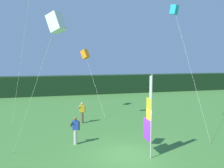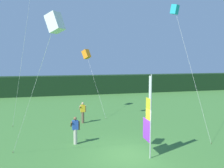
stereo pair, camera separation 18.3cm
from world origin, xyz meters
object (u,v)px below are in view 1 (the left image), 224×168
(banner_flag, at_px, (149,117))
(kite_cyan_box_0, at_px, (174,10))
(person_near_banner, at_px, (75,130))
(kite_orange_box_2, at_px, (85,54))
(kite_white_box_3, at_px, (56,23))
(person_mid_field, at_px, (82,112))

(banner_flag, height_order, kite_cyan_box_0, kite_cyan_box_0)
(person_near_banner, xyz_separation_m, kite_orange_box_2, (2.02, 9.30, 4.67))
(banner_flag, height_order, kite_white_box_3, kite_white_box_3)
(person_near_banner, relative_size, person_mid_field, 0.99)
(kite_cyan_box_0, bearing_deg, kite_orange_box_2, 119.96)
(banner_flag, height_order, kite_orange_box_2, kite_orange_box_2)
(banner_flag, xyz_separation_m, person_mid_field, (-2.47, 7.40, -1.17))
(kite_orange_box_2, bearing_deg, person_near_banner, -102.25)
(person_mid_field, xyz_separation_m, kite_orange_box_2, (0.99, 4.64, 4.66))
(banner_flag, xyz_separation_m, kite_orange_box_2, (-1.48, 12.04, 3.49))
(person_mid_field, bearing_deg, banner_flag, -71.52)
(person_mid_field, distance_m, kite_orange_box_2, 6.65)
(kite_orange_box_2, xyz_separation_m, kite_white_box_3, (-3.12, -12.88, 0.99))
(kite_cyan_box_0, bearing_deg, kite_white_box_3, -150.44)
(banner_flag, relative_size, kite_cyan_box_0, 0.49)
(person_near_banner, height_order, kite_orange_box_2, kite_orange_box_2)
(kite_orange_box_2, bearing_deg, kite_white_box_3, -103.60)
(banner_flag, bearing_deg, person_mid_field, 108.48)
(person_mid_field, xyz_separation_m, kite_cyan_box_0, (5.81, -3.73, 7.44))
(person_mid_field, bearing_deg, kite_orange_box_2, 77.98)
(banner_flag, height_order, person_near_banner, banner_flag)
(kite_white_box_3, bearing_deg, person_near_banner, 72.95)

